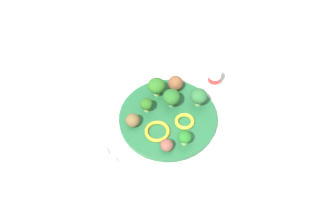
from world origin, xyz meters
TOP-DOWN VIEW (x-y plane):
  - ground_plane at (0.00, 0.00)m, footprint 4.00×4.00m
  - plate at (0.00, 0.00)m, footprint 0.28×0.28m
  - broccoli_floret_back_right at (0.03, 0.03)m, footprint 0.05×0.05m
  - broccoli_floret_center at (-0.04, 0.05)m, footprint 0.04×0.04m
  - broccoli_floret_back_left at (0.01, 0.09)m, footprint 0.05×0.05m
  - broccoli_floret_near_rim at (0.10, -0.01)m, footprint 0.05×0.05m
  - broccoli_floret_far_rim at (-0.01, -0.10)m, footprint 0.04×0.04m
  - meatball_far_rim at (0.07, 0.08)m, footprint 0.05×0.05m
  - meatball_front_right at (-0.06, -0.09)m, footprint 0.03×0.03m
  - meatball_near_rim at (-0.10, 0.03)m, footprint 0.04×0.04m
  - pepper_ring_near_rim at (-0.05, -0.03)m, footprint 0.10×0.10m
  - pepper_ring_back_right at (0.03, -0.04)m, footprint 0.06×0.06m
  - napkin at (-0.26, -0.02)m, footprint 0.18×0.14m
  - fork at (-0.25, -0.00)m, footprint 0.12×0.03m
  - knife at (-0.25, -0.04)m, footprint 0.15×0.03m
  - yogurt_bottle at (0.19, 0.04)m, footprint 0.04×0.04m

SIDE VIEW (x-z plane):
  - ground_plane at x=0.00m, z-range 0.00..0.00m
  - napkin at x=-0.26m, z-range 0.00..0.01m
  - knife at x=-0.25m, z-range 0.00..0.01m
  - fork at x=-0.25m, z-range 0.00..0.01m
  - plate at x=0.00m, z-range 0.00..0.02m
  - pepper_ring_near_rim at x=-0.05m, z-range 0.02..0.03m
  - pepper_ring_back_right at x=0.03m, z-range 0.02..0.03m
  - yogurt_bottle at x=0.19m, z-range 0.00..0.06m
  - meatball_front_right at x=-0.06m, z-range 0.02..0.05m
  - meatball_near_rim at x=-0.10m, z-range 0.02..0.05m
  - meatball_far_rim at x=0.07m, z-range 0.02..0.06m
  - broccoli_floret_far_rim at x=-0.01m, z-range 0.02..0.07m
  - broccoli_floret_center at x=-0.04m, z-range 0.02..0.07m
  - broccoli_floret_near_rim at x=0.10m, z-range 0.02..0.08m
  - broccoli_floret_back_left at x=0.01m, z-range 0.02..0.08m
  - broccoli_floret_back_right at x=0.03m, z-range 0.02..0.08m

